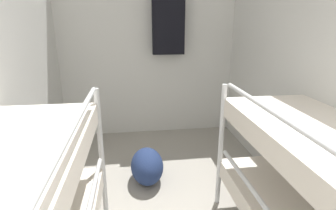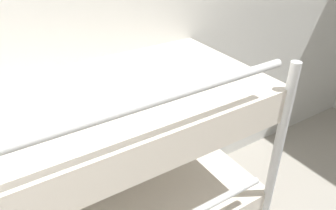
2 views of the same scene
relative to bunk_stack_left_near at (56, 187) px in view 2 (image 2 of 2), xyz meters
The scene contains 2 objects.
wall_left 0.93m from the bunk_stack_left_near, 120.99° to the left, with size 0.06×4.19×2.36m.
bunk_stack_left_near is the anchor object (origin of this frame).
Camera 2 is at (0.21, 1.22, 1.65)m, focal length 35.00 mm.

